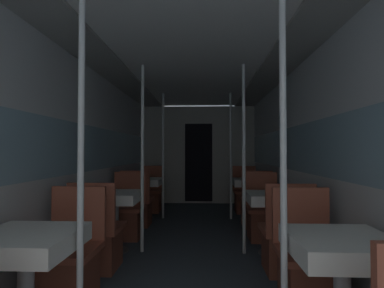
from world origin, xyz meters
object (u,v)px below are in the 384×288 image
(support_pole_left_2, at_px, (163,156))
(support_pole_right_0, at_px, (283,165))
(chair_right_near_1, at_px, (286,245))
(dining_table_right_2, at_px, (250,185))
(dining_table_left_2, at_px, (145,185))
(dining_table_right_1, at_px, (272,202))
(chair_left_near_2, at_px, (138,209))
(chair_right_far_2, at_px, (245,198))
(support_pole_right_2, at_px, (231,156))
(chair_right_near_2, at_px, (255,210))
(chair_left_far_2, at_px, (150,198))
(chair_right_far_0, at_px, (309,272))
(support_pole_right_1, at_px, (244,158))
(chair_right_far_1, at_px, (263,219))
(dining_table_right_0, at_px, (342,255))
(chair_left_near_1, at_px, (98,243))
(chair_left_far_0, at_px, (68,268))
(dining_table_left_1, at_px, (115,201))
(support_pole_left_1, at_px, (142,158))
(support_pole_left_0, at_px, (81,165))

(support_pole_left_2, xyz_separation_m, support_pole_right_0, (1.23, -3.62, 0.00))
(chair_right_near_1, xyz_separation_m, dining_table_right_2, (0.00, 2.38, 0.33))
(dining_table_left_2, distance_m, dining_table_right_1, 2.63)
(chair_left_near_2, relative_size, chair_right_far_2, 1.00)
(support_pole_right_2, bearing_deg, chair_right_near_2, -59.50)
(chair_left_far_2, height_order, chair_right_near_1, same)
(support_pole_left_2, xyz_separation_m, dining_table_right_1, (1.57, -1.81, -0.53))
(dining_table_left_2, distance_m, support_pole_left_2, 0.63)
(chair_right_far_0, relative_size, support_pole_right_2, 0.40)
(chair_left_near_2, bearing_deg, support_pole_right_1, -38.27)
(chair_left_far_2, height_order, chair_right_far_1, same)
(support_pole_right_1, height_order, chair_right_far_2, support_pole_right_1)
(dining_table_right_0, bearing_deg, support_pole_right_0, -180.00)
(chair_right_far_1, relative_size, dining_table_right_2, 1.27)
(support_pole_right_0, relative_size, dining_table_right_2, 3.16)
(chair_left_near_1, relative_size, support_pole_right_1, 0.40)
(support_pole_left_2, distance_m, chair_right_far_1, 2.17)
(dining_table_right_0, relative_size, support_pole_right_2, 0.32)
(dining_table_right_0, xyz_separation_m, chair_right_far_0, (0.00, 0.57, -0.33))
(chair_right_near_2, bearing_deg, dining_table_right_2, 90.00)
(dining_table_right_2, bearing_deg, chair_right_near_1, -90.00)
(chair_left_near_2, relative_size, support_pole_right_1, 0.40)
(chair_left_far_0, distance_m, dining_table_left_1, 1.28)
(chair_left_far_0, height_order, support_pole_left_1, support_pole_left_1)
(dining_table_right_2, bearing_deg, dining_table_right_0, -90.00)
(chair_left_far_2, xyz_separation_m, chair_right_near_1, (1.91, -2.96, 0.00))
(dining_table_left_1, xyz_separation_m, chair_right_near_1, (1.91, -0.57, -0.33))
(support_pole_left_0, xyz_separation_m, dining_table_left_1, (-0.34, 1.81, -0.53))
(dining_table_right_1, bearing_deg, support_pole_left_1, 180.00)
(dining_table_right_1, relative_size, chair_right_near_2, 0.79)
(support_pole_left_2, bearing_deg, chair_left_near_1, -98.05)
(dining_table_right_2, bearing_deg, support_pole_left_1, -130.92)
(chair_left_near_1, bearing_deg, chair_right_far_1, 30.99)
(chair_left_far_0, bearing_deg, dining_table_right_1, -147.00)
(dining_table_right_2, bearing_deg, chair_left_near_1, -128.66)
(support_pole_left_0, distance_m, support_pole_right_1, 2.19)
(chair_left_near_2, bearing_deg, chair_right_far_1, -19.25)
(dining_table_right_2, distance_m, chair_right_far_2, 0.66)
(chair_right_far_2, bearing_deg, dining_table_left_2, 16.71)
(chair_left_near_1, xyz_separation_m, chair_left_far_2, (0.00, 2.96, 0.00))
(dining_table_right_2, bearing_deg, support_pole_left_0, -113.43)
(support_pole_left_1, height_order, chair_right_near_1, support_pole_left_1)
(chair_right_far_2, distance_m, support_pole_right_2, 1.08)
(chair_left_near_2, xyz_separation_m, chair_right_far_2, (1.91, 1.14, 0.00))
(dining_table_left_2, distance_m, dining_table_right_2, 1.91)
(chair_left_near_1, distance_m, chair_left_near_2, 1.81)
(support_pole_left_1, height_order, dining_table_right_1, support_pole_left_1)
(support_pole_left_1, distance_m, chair_right_near_2, 2.17)
(dining_table_left_2, xyz_separation_m, support_pole_right_1, (1.57, -1.81, 0.53))
(chair_right_near_2, bearing_deg, support_pole_left_1, -141.73)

